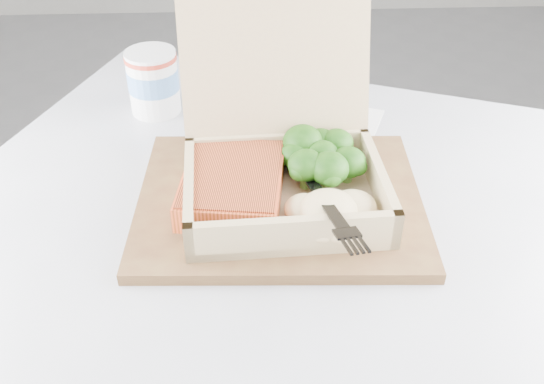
{
  "coord_description": "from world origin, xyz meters",
  "views": [
    {
      "loc": [
        0.29,
        -1.08,
        1.14
      ],
      "look_at": [
        0.31,
        -0.57,
        0.76
      ],
      "focal_mm": 40.0,
      "sensor_mm": 36.0,
      "label": 1
    }
  ],
  "objects_px": {
    "cafe_table": "(261,336)",
    "takeout_container": "(282,150)",
    "paper_cup": "(153,80)",
    "serving_tray": "(280,200)"
  },
  "relations": [
    {
      "from": "cafe_table",
      "to": "paper_cup",
      "type": "xyz_separation_m",
      "value": [
        -0.14,
        0.26,
        0.23
      ]
    },
    {
      "from": "serving_tray",
      "to": "takeout_container",
      "type": "relative_size",
      "value": 1.36
    },
    {
      "from": "takeout_container",
      "to": "cafe_table",
      "type": "bearing_deg",
      "value": -118.81
    },
    {
      "from": "cafe_table",
      "to": "paper_cup",
      "type": "height_order",
      "value": "paper_cup"
    },
    {
      "from": "cafe_table",
      "to": "takeout_container",
      "type": "distance_m",
      "value": 0.25
    },
    {
      "from": "serving_tray",
      "to": "takeout_container",
      "type": "distance_m",
      "value": 0.06
    },
    {
      "from": "takeout_container",
      "to": "paper_cup",
      "type": "distance_m",
      "value": 0.27
    },
    {
      "from": "cafe_table",
      "to": "takeout_container",
      "type": "height_order",
      "value": "takeout_container"
    },
    {
      "from": "takeout_container",
      "to": "paper_cup",
      "type": "relative_size",
      "value": 2.6
    },
    {
      "from": "cafe_table",
      "to": "takeout_container",
      "type": "bearing_deg",
      "value": 64.04
    }
  ]
}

